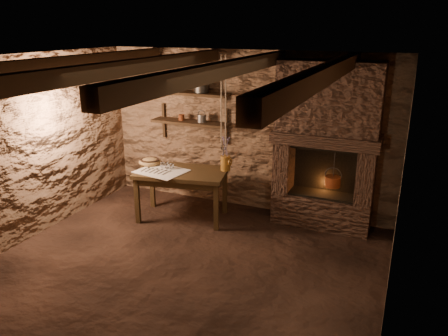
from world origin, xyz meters
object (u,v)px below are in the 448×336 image
at_px(work_table, 182,193).
at_px(wooden_bowl, 150,162).
at_px(stoneware_jug, 226,156).
at_px(iron_stockpot, 202,87).
at_px(red_pot, 333,181).

bearing_deg(work_table, wooden_bowl, 160.74).
bearing_deg(wooden_bowl, stoneware_jug, 10.09).
xyz_separation_m(work_table, iron_stockpot, (0.03, 0.64, 1.46)).
relative_size(work_table, wooden_bowl, 4.25).
xyz_separation_m(work_table, red_pot, (2.06, 0.52, 0.31)).
bearing_deg(stoneware_jug, iron_stockpot, 158.60).
height_order(stoneware_jug, wooden_bowl, stoneware_jug).
relative_size(work_table, red_pot, 2.61).
relative_size(work_table, stoneware_jug, 2.84).
height_order(iron_stockpot, red_pot, iron_stockpot).
bearing_deg(work_table, iron_stockpot, 75.77).
xyz_separation_m(stoneware_jug, wooden_bowl, (-1.15, -0.21, -0.17)).
xyz_separation_m(wooden_bowl, iron_stockpot, (0.61, 0.56, 1.08)).
xyz_separation_m(work_table, stoneware_jug, (0.57, 0.28, 0.55)).
distance_m(work_table, wooden_bowl, 0.70).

